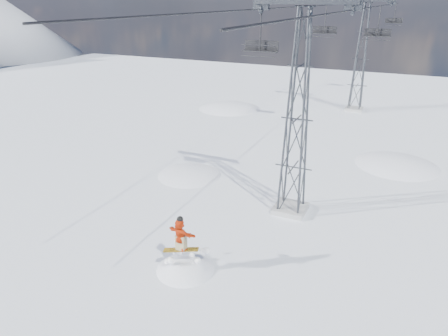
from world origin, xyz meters
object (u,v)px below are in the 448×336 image
Objects in this scene: lift_tower_far at (360,59)px; lift_chair_near at (261,47)px; snowboarder_jump at (187,298)px; lift_tower_near at (297,120)px.

lift_tower_far reaches higher than lift_chair_near.
lift_tower_far is at bearing 84.95° from lift_chair_near.
snowboarder_jump is (-2.79, -32.28, -7.11)m from lift_tower_far.
lift_tower_near is at bearing -2.73° from lift_chair_near.
lift_tower_far is at bearing 90.00° from lift_tower_near.
snowboarder_jump is at bearing -94.53° from lift_chair_near.
lift_tower_near is 1.67× the size of snowboarder_jump.
snowboarder_jump is at bearing -110.94° from lift_tower_near.
lift_tower_far is at bearing 85.07° from snowboarder_jump.
snowboarder_jump is 12.99m from lift_chair_near.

